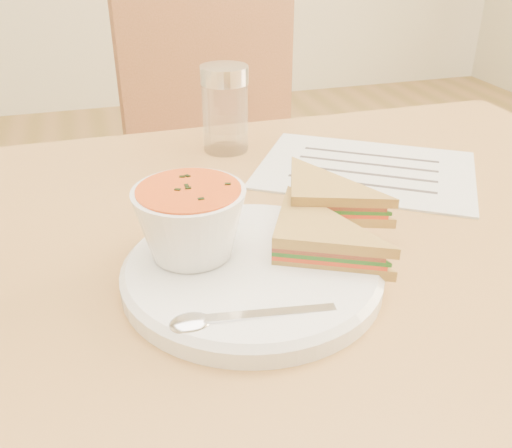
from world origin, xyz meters
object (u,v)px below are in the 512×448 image
object	(u,v)px
dining_table	(291,442)
soup_bowl	(191,225)
plate	(252,273)
chair_far	(248,187)
condiment_shaker	(225,109)

from	to	relation	value
dining_table	soup_bowl	world-z (taller)	soup_bowl
plate	soup_bowl	distance (m)	0.08
dining_table	plate	size ratio (longest dim) A/B	3.98
chair_far	condiment_shaker	size ratio (longest dim) A/B	8.04
dining_table	chair_far	xyz separation A→B (m)	(0.11, 0.61, 0.13)
chair_far	condiment_shaker	bearing A→B (deg)	58.93
dining_table	plate	bearing A→B (deg)	-130.97
plate	soup_bowl	bearing A→B (deg)	149.74
dining_table	soup_bowl	xyz separation A→B (m)	(-0.14, -0.07, 0.43)
plate	condiment_shaker	distance (m)	0.35
plate	soup_bowl	xyz separation A→B (m)	(-0.05, 0.03, 0.04)
plate	dining_table	bearing A→B (deg)	49.03
dining_table	condiment_shaker	xyz separation A→B (m)	(-0.03, 0.24, 0.44)
chair_far	plate	size ratio (longest dim) A/B	3.99
chair_far	soup_bowl	world-z (taller)	chair_far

